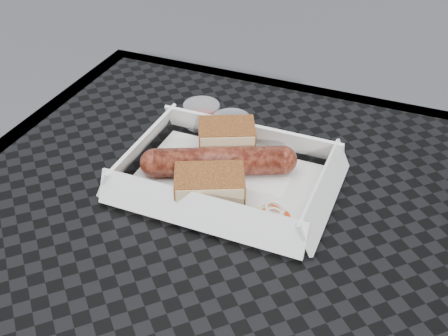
% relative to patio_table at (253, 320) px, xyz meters
% --- Properties ---
extents(patio_table, '(0.80, 0.80, 0.74)m').
position_rel_patio_table_xyz_m(patio_table, '(0.00, 0.00, 0.00)').
color(patio_table, black).
rests_on(patio_table, ground).
extents(food_tray, '(0.22, 0.15, 0.00)m').
position_rel_patio_table_xyz_m(food_tray, '(-0.08, 0.12, 0.08)').
color(food_tray, white).
rests_on(food_tray, patio_table).
extents(bratwurst, '(0.17, 0.10, 0.04)m').
position_rel_patio_table_xyz_m(bratwurst, '(-0.10, 0.13, 0.10)').
color(bratwurst, maroon).
rests_on(bratwurst, food_tray).
extents(bread_near, '(0.08, 0.07, 0.04)m').
position_rel_patio_table_xyz_m(bread_near, '(-0.10, 0.17, 0.10)').
color(bread_near, brown).
rests_on(bread_near, food_tray).
extents(bread_far, '(0.09, 0.08, 0.04)m').
position_rel_patio_table_xyz_m(bread_far, '(-0.08, 0.08, 0.10)').
color(bread_far, brown).
rests_on(bread_far, food_tray).
extents(veg_garnish, '(0.03, 0.03, 0.00)m').
position_rel_patio_table_xyz_m(veg_garnish, '(-0.01, 0.08, 0.08)').
color(veg_garnish, '#E43B09').
rests_on(veg_garnish, food_tray).
extents(napkin, '(0.15, 0.15, 0.00)m').
position_rel_patio_table_xyz_m(napkin, '(-0.08, 0.18, 0.08)').
color(napkin, white).
rests_on(napkin, patio_table).
extents(condiment_cup_sauce, '(0.05, 0.05, 0.03)m').
position_rel_patio_table_xyz_m(condiment_cup_sauce, '(-0.16, 0.23, 0.09)').
color(condiment_cup_sauce, maroon).
rests_on(condiment_cup_sauce, patio_table).
extents(condiment_cup_empty, '(0.05, 0.05, 0.03)m').
position_rel_patio_table_xyz_m(condiment_cup_empty, '(-0.11, 0.22, 0.09)').
color(condiment_cup_empty, silver).
rests_on(condiment_cup_empty, patio_table).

